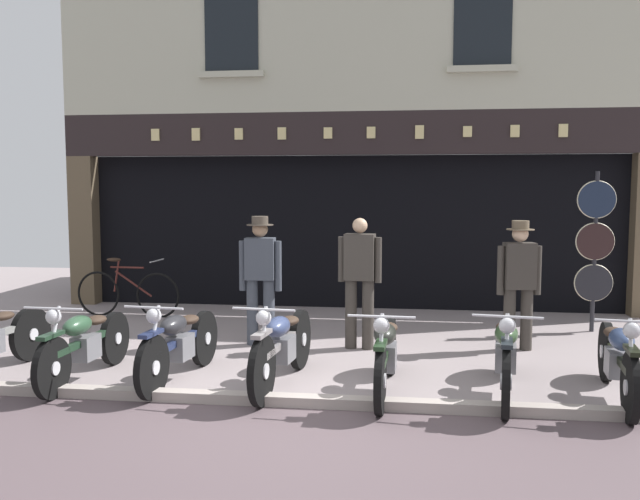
% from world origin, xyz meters
% --- Properties ---
extents(ground, '(21.88, 22.00, 0.18)m').
position_xyz_m(ground, '(0.00, -0.98, -0.04)').
color(ground, gray).
extents(shop_facade, '(10.18, 4.42, 6.12)m').
position_xyz_m(shop_facade, '(0.00, 7.02, 1.68)').
color(shop_facade, black).
rests_on(shop_facade, ground).
extents(motorcycle_left, '(0.62, 1.93, 0.90)m').
position_xyz_m(motorcycle_left, '(-2.46, 0.61, 0.41)').
color(motorcycle_left, black).
rests_on(motorcycle_left, ground).
extents(motorcycle_center_left, '(0.62, 1.94, 0.91)m').
position_xyz_m(motorcycle_center_left, '(-1.45, 0.71, 0.42)').
color(motorcycle_center_left, black).
rests_on(motorcycle_center_left, ground).
extents(motorcycle_center, '(0.62, 2.03, 0.94)m').
position_xyz_m(motorcycle_center, '(-0.33, 0.70, 0.43)').
color(motorcycle_center, black).
rests_on(motorcycle_center, ground).
extents(motorcycle_center_right, '(0.62, 1.96, 0.91)m').
position_xyz_m(motorcycle_center_right, '(0.74, 0.59, 0.42)').
color(motorcycle_center_right, black).
rests_on(motorcycle_center_right, ground).
extents(motorcycle_right, '(0.62, 2.07, 0.93)m').
position_xyz_m(motorcycle_right, '(1.93, 0.66, 0.43)').
color(motorcycle_right, black).
rests_on(motorcycle_right, ground).
extents(motorcycle_far_right, '(0.62, 1.96, 0.91)m').
position_xyz_m(motorcycle_far_right, '(2.98, 0.64, 0.42)').
color(motorcycle_far_right, black).
rests_on(motorcycle_far_right, ground).
extents(salesman_left, '(0.56, 0.35, 1.69)m').
position_xyz_m(salesman_left, '(-0.95, 2.46, 0.94)').
color(salesman_left, '#3D424C').
rests_on(salesman_left, ground).
extents(shopkeeper_center, '(0.56, 0.26, 1.68)m').
position_xyz_m(shopkeeper_center, '(0.35, 2.41, 0.93)').
color(shopkeeper_center, '#38332D').
rests_on(shopkeeper_center, ground).
extents(salesman_right, '(0.55, 0.34, 1.65)m').
position_xyz_m(salesman_right, '(2.35, 2.60, 0.91)').
color(salesman_right, '#38332D').
rests_on(salesman_right, ground).
extents(tyre_sign_pole, '(0.54, 0.06, 2.29)m').
position_xyz_m(tyre_sign_pole, '(3.59, 3.85, 1.28)').
color(tyre_sign_pole, '#232328').
rests_on(tyre_sign_pole, ground).
extents(advert_board_near, '(0.67, 0.03, 1.05)m').
position_xyz_m(advert_board_near, '(-1.25, 5.40, 1.69)').
color(advert_board_near, beige).
extents(leaning_bicycle, '(1.76, 0.50, 0.96)m').
position_xyz_m(leaning_bicycle, '(-3.50, 4.10, 0.39)').
color(leaning_bicycle, black).
rests_on(leaning_bicycle, ground).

